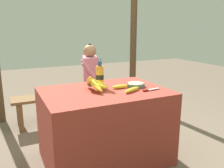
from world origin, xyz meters
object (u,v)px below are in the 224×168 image
at_px(water_bottle, 100,76).
at_px(banana_bunch_green, 46,91).
at_px(serving_bowl, 136,85).
at_px(knife, 149,90).
at_px(loose_banana_side, 120,87).
at_px(seated_vendor, 87,77).
at_px(wooden_bench, 81,96).
at_px(banana_bunch_ripe, 94,83).
at_px(support_post_far, 134,26).
at_px(loose_banana_front, 132,90).

bearing_deg(water_bottle, banana_bunch_green, 108.48).
xyz_separation_m(serving_bowl, knife, (0.03, -0.19, -0.01)).
distance_m(loose_banana_side, seated_vendor, 1.16).
bearing_deg(wooden_bench, banana_bunch_green, -179.91).
height_order(banana_bunch_ripe, wooden_bench, banana_bunch_ripe).
relative_size(water_bottle, support_post_far, 0.11).
xyz_separation_m(serving_bowl, wooden_bench, (-0.20, 1.17, -0.40)).
bearing_deg(seated_vendor, water_bottle, 94.30).
xyz_separation_m(loose_banana_front, wooden_bench, (-0.07, 1.32, -0.40)).
xyz_separation_m(banana_bunch_green, support_post_far, (1.56, 0.37, 0.87)).
bearing_deg(water_bottle, knife, -39.87).
bearing_deg(loose_banana_front, knife, -12.68).
height_order(water_bottle, support_post_far, support_post_far).
bearing_deg(support_post_far, wooden_bench, -160.96).
height_order(serving_bowl, water_bottle, water_bottle).
bearing_deg(wooden_bench, loose_banana_side, -88.65).
bearing_deg(knife, wooden_bench, 92.16).
distance_m(knife, banana_bunch_green, 1.56).
bearing_deg(knife, banana_bunch_ripe, 146.81).
bearing_deg(loose_banana_side, wooden_bench, 91.35).
bearing_deg(banana_bunch_green, loose_banana_side, -66.27).
height_order(water_bottle, loose_banana_side, water_bottle).
xyz_separation_m(loose_banana_front, knife, (0.16, -0.04, -0.01)).
height_order(loose_banana_side, knife, loose_banana_side).
bearing_deg(banana_bunch_green, support_post_far, 13.38).
bearing_deg(banana_bunch_green, loose_banana_front, -67.16).
bearing_deg(support_post_far, loose_banana_front, -120.50).
relative_size(banana_bunch_ripe, support_post_far, 0.13).
bearing_deg(loose_banana_front, loose_banana_side, 105.87).
xyz_separation_m(banana_bunch_ripe, serving_bowl, (0.43, -0.03, -0.05)).
bearing_deg(loose_banana_front, serving_bowl, 49.51).
height_order(seated_vendor, banana_bunch_green, seated_vendor).
bearing_deg(water_bottle, loose_banana_side, -35.10).
bearing_deg(wooden_bench, seated_vendor, -11.55).
height_order(loose_banana_front, seated_vendor, seated_vendor).
height_order(seated_vendor, support_post_far, support_post_far).
xyz_separation_m(water_bottle, knife, (0.37, -0.31, -0.11)).
xyz_separation_m(banana_bunch_ripe, support_post_far, (1.30, 1.51, 0.54)).
distance_m(serving_bowl, seated_vendor, 1.16).
distance_m(serving_bowl, support_post_far, 1.86).
xyz_separation_m(water_bottle, support_post_far, (1.20, 1.42, 0.49)).
bearing_deg(seated_vendor, loose_banana_side, 103.35).
height_order(knife, support_post_far, support_post_far).
distance_m(seated_vendor, banana_bunch_green, 0.60).
xyz_separation_m(serving_bowl, support_post_far, (0.87, 1.54, 0.59)).
bearing_deg(banana_bunch_ripe, seated_vendor, 73.96).
xyz_separation_m(seated_vendor, support_post_far, (0.98, 0.39, 0.71)).
height_order(banana_bunch_ripe, seated_vendor, seated_vendor).
bearing_deg(seated_vendor, banana_bunch_ripe, 90.63).
bearing_deg(water_bottle, seated_vendor, 77.63).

